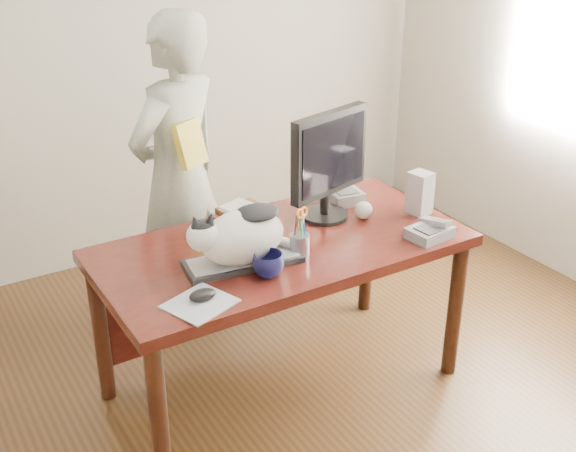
# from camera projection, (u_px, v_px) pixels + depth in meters

# --- Properties ---
(room) EXTENTS (4.50, 4.50, 4.50)m
(room) POSITION_uv_depth(u_px,v_px,m) (374.00, 151.00, 2.40)
(room) COLOR black
(room) RESTS_ON ground
(desk) EXTENTS (1.60, 0.80, 0.75)m
(desk) POSITION_uv_depth(u_px,v_px,m) (273.00, 265.00, 3.25)
(desk) COLOR black
(desk) RESTS_ON ground
(keyboard) EXTENTS (0.50, 0.24, 0.03)m
(keyboard) POSITION_uv_depth(u_px,v_px,m) (243.00, 261.00, 2.94)
(keyboard) COLOR black
(keyboard) RESTS_ON desk
(cat) EXTENTS (0.47, 0.27, 0.27)m
(cat) POSITION_uv_depth(u_px,v_px,m) (239.00, 235.00, 2.88)
(cat) COLOR white
(cat) RESTS_ON keyboard
(monitor) EXTENTS (0.45, 0.27, 0.51)m
(monitor) POSITION_uv_depth(u_px,v_px,m) (329.00, 160.00, 3.23)
(monitor) COLOR black
(monitor) RESTS_ON desk
(pen_cup) EXTENTS (0.11, 0.11, 0.21)m
(pen_cup) POSITION_uv_depth(u_px,v_px,m) (300.00, 242.00, 2.99)
(pen_cup) COLOR gray
(pen_cup) RESTS_ON desk
(mousepad) EXTENTS (0.29, 0.27, 0.01)m
(mousepad) POSITION_uv_depth(u_px,v_px,m) (200.00, 304.00, 2.66)
(mousepad) COLOR silver
(mousepad) RESTS_ON desk
(mouse) EXTENTS (0.12, 0.10, 0.04)m
(mouse) POSITION_uv_depth(u_px,v_px,m) (202.00, 295.00, 2.68)
(mouse) COLOR black
(mouse) RESTS_ON mousepad
(coffee_mug) EXTENTS (0.16, 0.16, 0.10)m
(coffee_mug) POSITION_uv_depth(u_px,v_px,m) (268.00, 265.00, 2.84)
(coffee_mug) COLOR black
(coffee_mug) RESTS_ON desk
(phone) EXTENTS (0.21, 0.18, 0.09)m
(phone) POSITION_uv_depth(u_px,v_px,m) (430.00, 231.00, 3.16)
(phone) COLOR slate
(phone) RESTS_ON desk
(speaker) EXTENTS (0.11, 0.11, 0.20)m
(speaker) POSITION_uv_depth(u_px,v_px,m) (420.00, 193.00, 3.36)
(speaker) COLOR #979799
(speaker) RESTS_ON desk
(baseball) EXTENTS (0.08, 0.08, 0.08)m
(baseball) POSITION_uv_depth(u_px,v_px,m) (363.00, 210.00, 3.33)
(baseball) COLOR beige
(baseball) RESTS_ON desk
(book_stack) EXTENTS (0.25, 0.20, 0.08)m
(book_stack) POSITION_uv_depth(u_px,v_px,m) (240.00, 214.00, 3.31)
(book_stack) COLOR #481913
(book_stack) RESTS_ON desk
(calculator) EXTENTS (0.18, 0.22, 0.06)m
(calculator) POSITION_uv_depth(u_px,v_px,m) (343.00, 194.00, 3.53)
(calculator) COLOR slate
(calculator) RESTS_ON desk
(person) EXTENTS (0.71, 0.61, 1.65)m
(person) POSITION_uv_depth(u_px,v_px,m) (179.00, 177.00, 3.61)
(person) COLOR beige
(person) RESTS_ON ground
(held_book) EXTENTS (0.18, 0.15, 0.22)m
(held_book) POSITION_uv_depth(u_px,v_px,m) (190.00, 144.00, 3.38)
(held_book) COLOR gold
(held_book) RESTS_ON person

